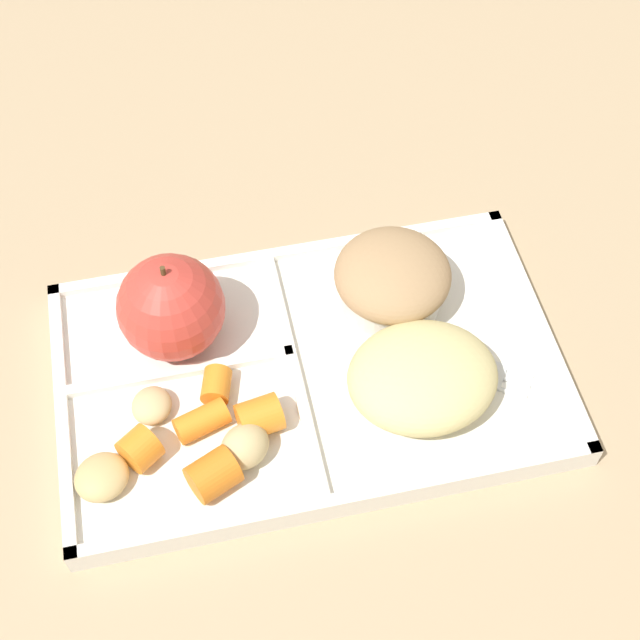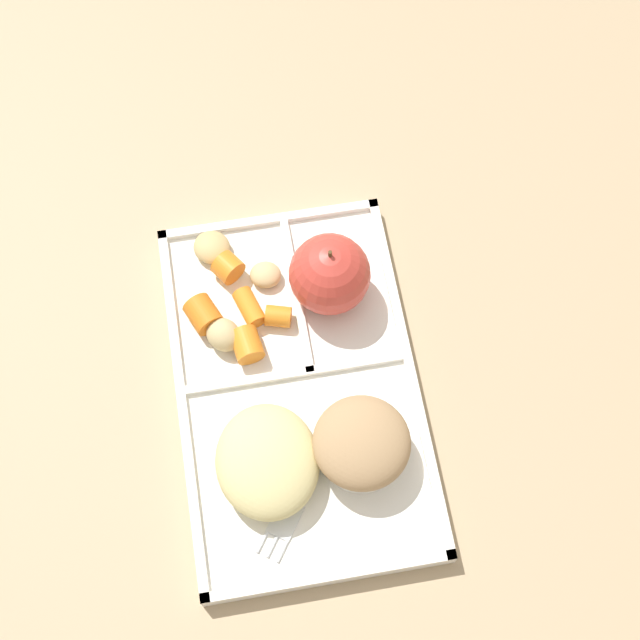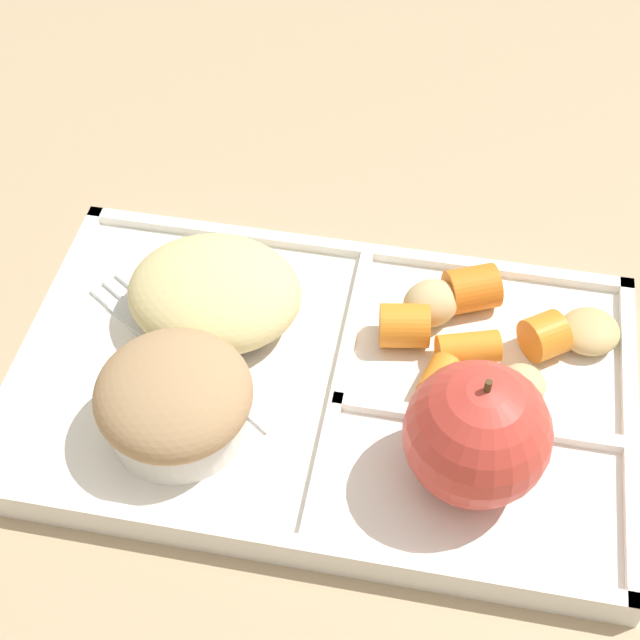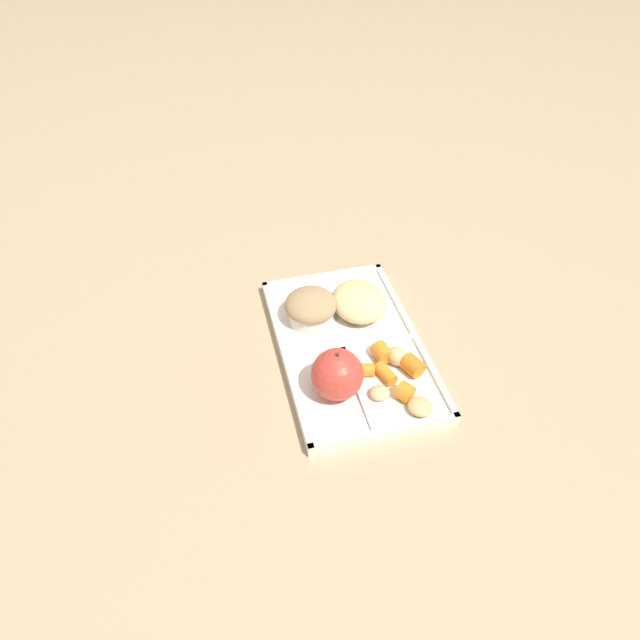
% 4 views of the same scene
% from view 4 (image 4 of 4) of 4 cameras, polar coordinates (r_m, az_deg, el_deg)
% --- Properties ---
extents(ground, '(6.00, 6.00, 0.00)m').
position_cam_4_polar(ground, '(0.92, 2.97, -3.11)').
color(ground, tan).
extents(lunch_tray, '(0.36, 0.22, 0.02)m').
position_cam_4_polar(lunch_tray, '(0.91, 2.99, -2.78)').
color(lunch_tray, white).
rests_on(lunch_tray, ground).
extents(green_apple, '(0.08, 0.08, 0.08)m').
position_cam_4_polar(green_apple, '(0.81, 1.73, -5.49)').
color(green_apple, '#C63D33').
rests_on(green_apple, lunch_tray).
extents(bran_muffin, '(0.09, 0.09, 0.05)m').
position_cam_4_polar(bran_muffin, '(0.93, -0.93, 1.26)').
color(bran_muffin, silver).
rests_on(bran_muffin, lunch_tray).
extents(carrot_slice_near_corner, '(0.03, 0.03, 0.02)m').
position_cam_4_polar(carrot_slice_near_corner, '(0.86, 4.71, -5.03)').
color(carrot_slice_near_corner, orange).
rests_on(carrot_slice_near_corner, lunch_tray).
extents(carrot_slice_small, '(0.04, 0.04, 0.03)m').
position_cam_4_polar(carrot_slice_small, '(0.87, 9.33, -4.54)').
color(carrot_slice_small, orange).
rests_on(carrot_slice_small, lunch_tray).
extents(carrot_slice_tilted, '(0.04, 0.03, 0.02)m').
position_cam_4_polar(carrot_slice_tilted, '(0.86, 6.63, -5.39)').
color(carrot_slice_tilted, orange).
rests_on(carrot_slice_tilted, lunch_tray).
extents(carrot_slice_back, '(0.03, 0.03, 0.03)m').
position_cam_4_polar(carrot_slice_back, '(0.83, 8.56, -7.16)').
color(carrot_slice_back, orange).
rests_on(carrot_slice_back, lunch_tray).
extents(carrot_slice_edge, '(0.03, 0.03, 0.03)m').
position_cam_4_polar(carrot_slice_edge, '(0.88, 6.27, -3.29)').
color(carrot_slice_edge, orange).
rests_on(carrot_slice_edge, lunch_tray).
extents(potato_chunk_wedge, '(0.03, 0.04, 0.02)m').
position_cam_4_polar(potato_chunk_wedge, '(0.83, 6.03, -7.32)').
color(potato_chunk_wedge, tan).
rests_on(potato_chunk_wedge, lunch_tray).
extents(potato_chunk_golden, '(0.05, 0.05, 0.02)m').
position_cam_4_polar(potato_chunk_golden, '(0.82, 10.03, -8.58)').
color(potato_chunk_golden, tan).
rests_on(potato_chunk_golden, lunch_tray).
extents(potato_chunk_browned, '(0.05, 0.04, 0.03)m').
position_cam_4_polar(potato_chunk_browned, '(0.88, 7.81, -3.65)').
color(potato_chunk_browned, tan).
rests_on(potato_chunk_browned, lunch_tray).
extents(egg_noodle_pile, '(0.10, 0.09, 0.04)m').
position_cam_4_polar(egg_noodle_pile, '(0.95, 3.95, 1.89)').
color(egg_noodle_pile, '#D6C684').
rests_on(egg_noodle_pile, lunch_tray).
extents(meatball_back, '(0.04, 0.04, 0.04)m').
position_cam_4_polar(meatball_back, '(0.93, 3.43, 0.72)').
color(meatball_back, brown).
rests_on(meatball_back, lunch_tray).
extents(meatball_side, '(0.04, 0.04, 0.04)m').
position_cam_4_polar(meatball_side, '(0.95, 3.70, 1.80)').
color(meatball_side, brown).
rests_on(meatball_side, lunch_tray).
extents(plastic_fork, '(0.14, 0.10, 0.00)m').
position_cam_4_polar(plastic_fork, '(0.97, 2.11, 1.63)').
color(plastic_fork, silver).
rests_on(plastic_fork, lunch_tray).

